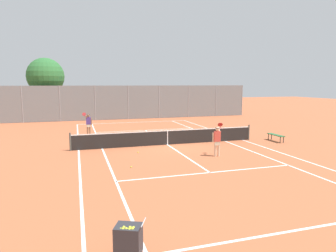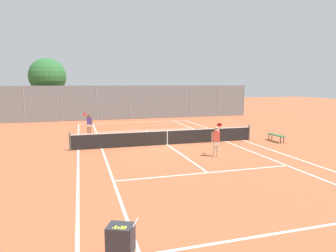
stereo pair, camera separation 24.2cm
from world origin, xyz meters
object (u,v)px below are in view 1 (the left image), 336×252
ball_cart (128,240)px  loose_tennis_ball_1 (138,152)px  courtside_bench (276,135)px  loose_tennis_ball_0 (153,131)px  tennis_net (168,137)px  tree_behind_left (45,77)px  loose_tennis_ball_3 (97,145)px  player_near_side (217,139)px  player_far_left (88,123)px  loose_tennis_ball_4 (131,167)px  loose_tennis_ball_2 (105,141)px

ball_cart → loose_tennis_ball_1: size_ratio=14.58×
courtside_bench → loose_tennis_ball_0: bearing=135.9°
tennis_net → courtside_bench: size_ratio=8.00×
loose_tennis_ball_1 → tree_behind_left: bearing=108.5°
loose_tennis_ball_3 → tree_behind_left: (-4.30, 16.38, 4.60)m
player_near_side → player_far_left: same height
loose_tennis_ball_0 → loose_tennis_ball_1: (-2.78, -7.37, 0.00)m
player_far_left → courtside_bench: (12.10, -6.40, -0.52)m
loose_tennis_ball_4 → tennis_net: bearing=55.2°
loose_tennis_ball_1 → loose_tennis_ball_4: 3.00m
tennis_net → tree_behind_left: bearing=116.5°
player_far_left → tree_behind_left: 13.23m
player_far_left → loose_tennis_ball_2: (0.91, -3.21, -0.89)m
tree_behind_left → loose_tennis_ball_0: bearing=-52.0°
tennis_net → loose_tennis_ball_2: bearing=150.2°
tennis_net → loose_tennis_ball_3: tennis_net is taller
loose_tennis_ball_1 → ball_cart: bearing=-102.5°
loose_tennis_ball_3 → tree_behind_left: size_ratio=0.01×
loose_tennis_ball_0 → loose_tennis_ball_2: same height
loose_tennis_ball_2 → loose_tennis_ball_4: (0.58, -6.73, 0.00)m
loose_tennis_ball_3 → tree_behind_left: tree_behind_left is taller
player_near_side → loose_tennis_ball_1: 4.51m
loose_tennis_ball_2 → tennis_net: bearing=-29.8°
loose_tennis_ball_0 → loose_tennis_ball_3: (-4.88, -4.62, 0.00)m
player_near_side → loose_tennis_ball_2: size_ratio=26.88×
player_near_side → courtside_bench: player_near_side is taller
player_near_side → loose_tennis_ball_4: bearing=-170.2°
tennis_net → player_near_side: bearing=-66.2°
tennis_net → loose_tennis_ball_1: (-2.28, -1.71, -0.48)m
player_far_left → loose_tennis_ball_1: size_ratio=26.88×
loose_tennis_ball_1 → loose_tennis_ball_3: (-2.10, 2.76, 0.00)m
ball_cart → tree_behind_left: tree_behind_left is taller
courtside_bench → tree_behind_left: bearing=131.1°
player_near_side → loose_tennis_ball_3: player_near_side is taller
courtside_bench → ball_cart: bearing=-137.5°
loose_tennis_ball_1 → tree_behind_left: 20.70m
loose_tennis_ball_2 → loose_tennis_ball_4: same height
loose_tennis_ball_0 → courtside_bench: 9.64m
loose_tennis_ball_1 → courtside_bench: 9.73m
ball_cart → player_near_side: player_near_side is taller
loose_tennis_ball_4 → tree_behind_left: size_ratio=0.01×
ball_cart → loose_tennis_ball_0: ball_cart is taller
ball_cart → loose_tennis_ball_3: size_ratio=14.58×
tennis_net → courtside_bench: (7.42, -1.04, -0.10)m
ball_cart → player_near_side: (6.22, 8.27, 0.40)m
loose_tennis_ball_3 → tree_behind_left: 17.55m
tennis_net → ball_cart: bearing=-110.8°
player_near_side → tennis_net: bearing=113.8°
ball_cart → player_near_side: bearing=53.1°
loose_tennis_ball_3 → tennis_net: bearing=-13.4°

